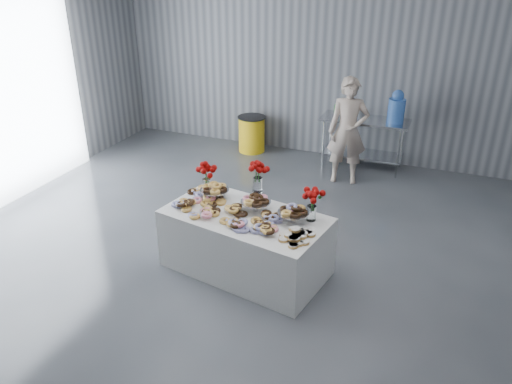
{
  "coord_description": "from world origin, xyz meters",
  "views": [
    {
      "loc": [
        2.21,
        -4.29,
        3.52
      ],
      "look_at": [
        0.2,
        0.64,
        0.93
      ],
      "focal_mm": 35.0,
      "sensor_mm": 36.0,
      "label": 1
    }
  ],
  "objects_px": {
    "prep_table": "(364,134)",
    "water_jug": "(397,108)",
    "trash_barrel": "(252,134)",
    "display_table": "(246,242)",
    "person": "(348,131)"
  },
  "relations": [
    {
      "from": "prep_table",
      "to": "water_jug",
      "type": "xyz_separation_m",
      "value": [
        0.5,
        -0.0,
        0.53
      ]
    },
    {
      "from": "water_jug",
      "to": "person",
      "type": "xyz_separation_m",
      "value": [
        -0.64,
        -0.7,
        -0.27
      ]
    },
    {
      "from": "prep_table",
      "to": "trash_barrel",
      "type": "xyz_separation_m",
      "value": [
        -2.13,
        -0.0,
        -0.27
      ]
    },
    {
      "from": "prep_table",
      "to": "person",
      "type": "bearing_deg",
      "value": -101.59
    },
    {
      "from": "person",
      "to": "trash_barrel",
      "type": "distance_m",
      "value": 2.17
    },
    {
      "from": "water_jug",
      "to": "trash_barrel",
      "type": "height_order",
      "value": "water_jug"
    },
    {
      "from": "display_table",
      "to": "person",
      "type": "xyz_separation_m",
      "value": [
        0.51,
        3.03,
        0.5
      ]
    },
    {
      "from": "prep_table",
      "to": "water_jug",
      "type": "bearing_deg",
      "value": -0.0
    },
    {
      "from": "person",
      "to": "trash_barrel",
      "type": "bearing_deg",
      "value": 148.26
    },
    {
      "from": "prep_table",
      "to": "trash_barrel",
      "type": "height_order",
      "value": "prep_table"
    },
    {
      "from": "trash_barrel",
      "to": "prep_table",
      "type": "bearing_deg",
      "value": 0.0
    },
    {
      "from": "prep_table",
      "to": "trash_barrel",
      "type": "relative_size",
      "value": 2.18
    },
    {
      "from": "water_jug",
      "to": "display_table",
      "type": "bearing_deg",
      "value": -107.23
    },
    {
      "from": "prep_table",
      "to": "display_table",
      "type": "bearing_deg",
      "value": -99.97
    },
    {
      "from": "display_table",
      "to": "person",
      "type": "relative_size",
      "value": 1.08
    }
  ]
}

